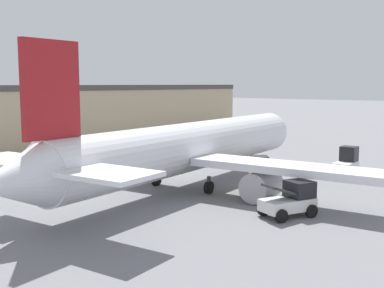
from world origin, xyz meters
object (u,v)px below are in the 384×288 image
at_px(pushback_tug, 260,175).
at_px(airplane, 186,149).
at_px(baggage_tug, 347,163).
at_px(ground_crew_worker, 279,170).
at_px(belt_loader_truck, 291,200).

bearing_deg(pushback_tug, airplane, 82.43).
height_order(baggage_tug, pushback_tug, baggage_tug).
xyz_separation_m(baggage_tug, pushback_tug, (-9.26, 2.88, -0.01)).
distance_m(airplane, ground_crew_worker, 8.18).
bearing_deg(airplane, ground_crew_worker, -37.68).
height_order(airplane, pushback_tug, airplane).
bearing_deg(belt_loader_truck, pushback_tug, 67.90).
bearing_deg(belt_loader_truck, baggage_tug, 31.05).
distance_m(airplane, belt_loader_truck, 10.22).
bearing_deg(ground_crew_worker, pushback_tug, -111.80).
height_order(ground_crew_worker, pushback_tug, pushback_tug).
xyz_separation_m(ground_crew_worker, baggage_tug, (5.59, -3.39, 0.22)).
distance_m(baggage_tug, belt_loader_truck, 14.42).
bearing_deg(belt_loader_truck, ground_crew_worker, 55.17).
bearing_deg(baggage_tug, ground_crew_worker, 146.64).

